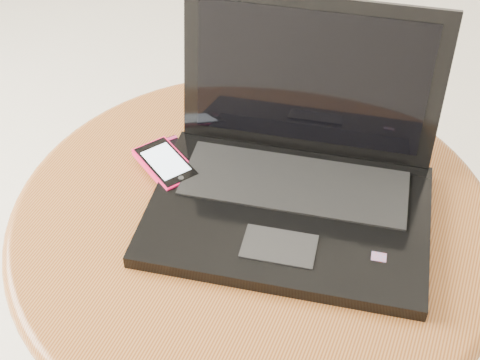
% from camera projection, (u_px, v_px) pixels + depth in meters
% --- Properties ---
extents(table, '(0.70, 0.70, 0.56)m').
position_uv_depth(table, '(253.00, 265.00, 1.04)').
color(table, '#522413').
rests_on(table, ground).
extents(laptop, '(0.43, 0.37, 0.25)m').
position_uv_depth(laptop, '(295.00, 174.00, 0.95)').
color(laptop, black).
rests_on(laptop, table).
extents(phone_black, '(0.14, 0.13, 0.01)m').
position_uv_depth(phone_black, '(174.00, 167.00, 1.02)').
color(phone_black, black).
rests_on(phone_black, table).
extents(phone_pink, '(0.12, 0.11, 0.01)m').
position_uv_depth(phone_pink, '(166.00, 164.00, 1.01)').
color(phone_pink, '#E20F49').
rests_on(phone_pink, phone_black).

